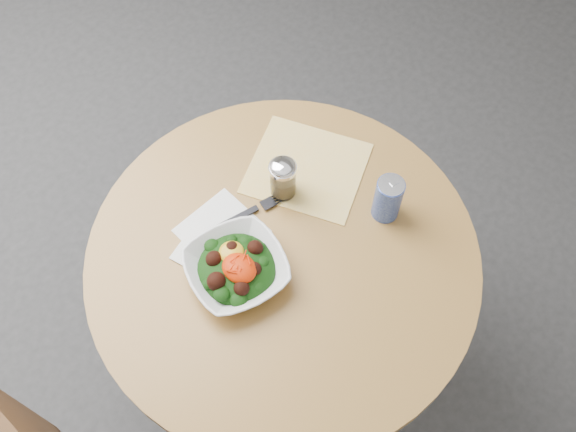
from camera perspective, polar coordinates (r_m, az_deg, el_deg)
name	(u,v)px	position (r m, az deg, el deg)	size (l,w,h in m)	color
ground	(284,355)	(2.16, -0.32, -12.24)	(6.00, 6.00, 0.00)	#2D2D30
table	(283,288)	(1.64, -0.41, -6.44)	(0.90, 0.90, 0.75)	black
cloth_napkin	(307,168)	(1.58, 1.67, 4.28)	(0.27, 0.25, 0.00)	#EAA70C
paper_napkins	(221,238)	(1.48, -6.02, -1.98)	(0.21, 0.22, 0.00)	white
salad_bowl	(236,268)	(1.41, -4.61, -4.63)	(0.28, 0.28, 0.08)	white
fork	(250,212)	(1.51, -3.40, 0.35)	(0.10, 0.21, 0.00)	black
spice_shaker	(283,178)	(1.49, -0.46, 3.35)	(0.06, 0.06, 0.12)	silver
beverage_can	(388,199)	(1.48, 8.87, 1.54)	(0.06, 0.06, 0.12)	navy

